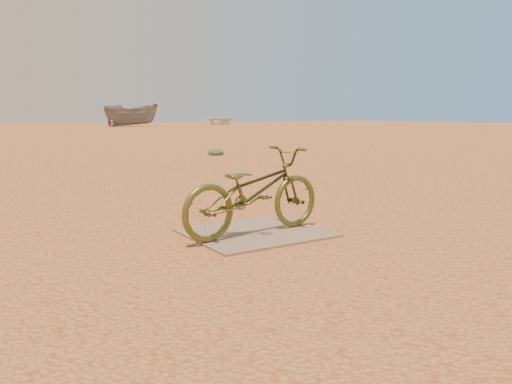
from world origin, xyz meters
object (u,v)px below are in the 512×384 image
bicycle (254,191)px  boat_far_right (220,120)px  boat_mid_right (132,115)px  plywood_board (256,233)px

bicycle → boat_far_right: (24.81, 47.18, 0.12)m
boat_mid_right → boat_far_right: boat_mid_right is taller
boat_far_right → plywood_board: bearing=-96.8°
boat_mid_right → boat_far_right: bearing=-82.1°
plywood_board → boat_mid_right: size_ratio=0.23×
plywood_board → bicycle: bicycle is taller
plywood_board → boat_mid_right: (13.40, 44.08, 1.10)m
plywood_board → bicycle: (-0.06, -0.06, 0.44)m
plywood_board → boat_far_right: boat_far_right is taller
boat_mid_right → boat_far_right: size_ratio=1.05×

